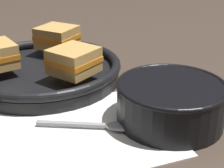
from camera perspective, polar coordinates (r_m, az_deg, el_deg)
The scene contains 7 objects.
ground_plane at distance 0.58m, azimuth -2.61°, elevation -5.13°, with size 4.00×4.00×0.00m, color #47382D.
napkin at distance 0.53m, azimuth -5.26°, elevation -7.99°, with size 0.27×0.24×0.00m.
soup_bowl at distance 0.55m, azimuth 9.74°, elevation -2.66°, with size 0.17×0.17×0.07m.
spoon at distance 0.53m, azimuth -0.70°, elevation -6.95°, with size 0.15×0.08×0.01m.
skillet at distance 0.71m, azimuth -11.25°, elevation 2.20°, with size 0.31×0.31×0.04m.
sandwich_near_right at distance 0.63m, azimuth -6.36°, elevation 3.89°, with size 0.11×0.11×0.05m.
sandwich_far_left at distance 0.77m, azimuth -9.10°, elevation 7.71°, with size 0.11×0.11×0.05m.
Camera 1 is at (-0.14, -0.48, 0.28)m, focal length 55.00 mm.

